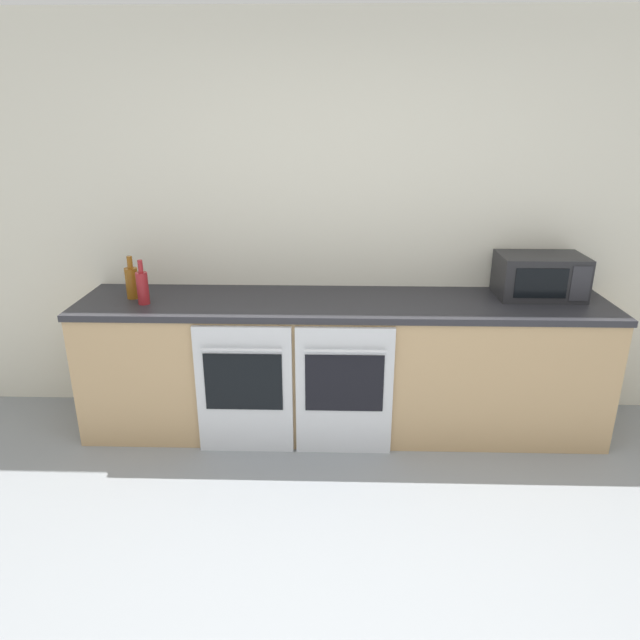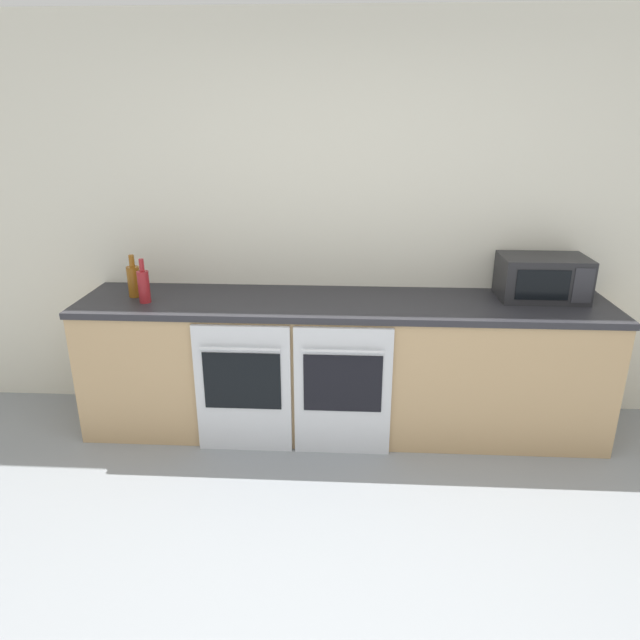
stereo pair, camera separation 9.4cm
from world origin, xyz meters
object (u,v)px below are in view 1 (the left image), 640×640
at_px(bottle_red, 143,287).
at_px(bottle_amber, 132,282).
at_px(oven_left, 244,390).
at_px(microwave, 540,276).
at_px(oven_right, 344,391).

relative_size(bottle_red, bottle_amber, 1.02).
distance_m(oven_left, bottle_amber, 1.00).
distance_m(microwave, bottle_amber, 2.59).
bearing_deg(microwave, bottle_red, -174.99).
height_order(microwave, bottle_amber, same).
relative_size(oven_right, microwave, 1.57).
distance_m(oven_left, microwave, 1.99).
bearing_deg(oven_right, oven_left, 180.00).
bearing_deg(oven_right, bottle_red, 168.99).
bearing_deg(bottle_red, bottle_amber, 132.14).
xyz_separation_m(bottle_red, bottle_amber, (-0.11, 0.12, -0.00)).
bearing_deg(bottle_amber, oven_left, -25.75).
height_order(oven_left, bottle_amber, bottle_amber).
xyz_separation_m(oven_right, bottle_amber, (-1.35, 0.36, 0.57)).
distance_m(oven_left, bottle_red, 0.89).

